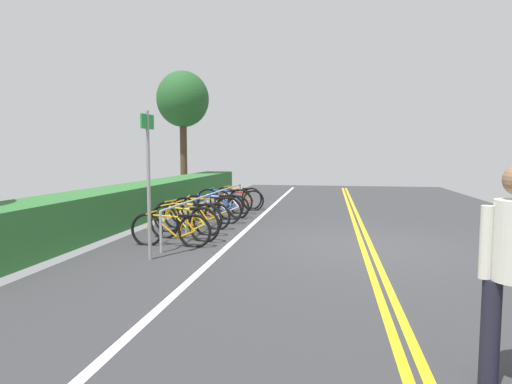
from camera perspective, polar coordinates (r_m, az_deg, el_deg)
The scene contains 18 objects.
ground_plane at distance 8.68m, azimuth 14.40°, elevation -7.10°, with size 31.58×10.14×0.05m, color #353538.
centre_line_yellow_inner at distance 8.68m, azimuth 14.94°, elevation -6.93°, with size 28.42×0.10×0.00m, color gold.
centre_line_yellow_outer at distance 8.67m, azimuth 13.88°, elevation -6.92°, with size 28.42×0.10×0.00m, color gold.
bike_lane_stripe_white at distance 8.86m, azimuth -3.00°, elevation -6.52°, with size 28.42×0.12×0.00m, color white.
bike_rack at distance 11.21m, azimuth -5.79°, elevation -1.09°, with size 6.96×0.05×0.78m.
bicycle_0 at distance 8.50m, azimuth -11.22°, elevation -4.93°, with size 0.46×1.63×0.69m.
bicycle_1 at distance 9.07m, azimuth -9.54°, elevation -4.04°, with size 0.54×1.67×0.76m.
bicycle_2 at distance 9.75m, azimuth -9.13°, elevation -3.40°, with size 0.54×1.75×0.76m.
bicycle_3 at distance 10.36m, azimuth -7.87°, elevation -3.07°, with size 0.46×1.70×0.69m.
bicycle_4 at distance 10.99m, azimuth -6.60°, elevation -2.43°, with size 0.55×1.80×0.75m.
bicycle_5 at distance 11.63m, azimuth -5.74°, elevation -2.03°, with size 0.65×1.62×0.74m.
bicycle_6 at distance 12.18m, azimuth -4.43°, elevation -1.84°, with size 0.46×1.61×0.68m.
bicycle_7 at distance 12.88m, azimuth -4.23°, elevation -1.21°, with size 0.46×1.75×0.79m.
bicycle_8 at distance 13.49m, azimuth -2.52°, elevation -1.12°, with size 0.55×1.67×0.69m.
bicycle_9 at distance 14.12m, azimuth -2.40°, elevation -0.75°, with size 0.53×1.67×0.74m.
sign_post_near at distance 7.39m, azimuth -14.05°, elevation 2.61°, with size 0.36×0.08×2.49m.
hedge_backdrop at distance 13.39m, azimuth -13.48°, elevation -0.70°, with size 15.91×1.23×0.93m, color #2D6B30.
tree_mid at distance 19.00m, azimuth -9.65°, elevation 11.85°, with size 2.21×2.21×5.28m.
Camera 1 is at (-8.46, 0.71, 1.79)m, focal length 30.25 mm.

